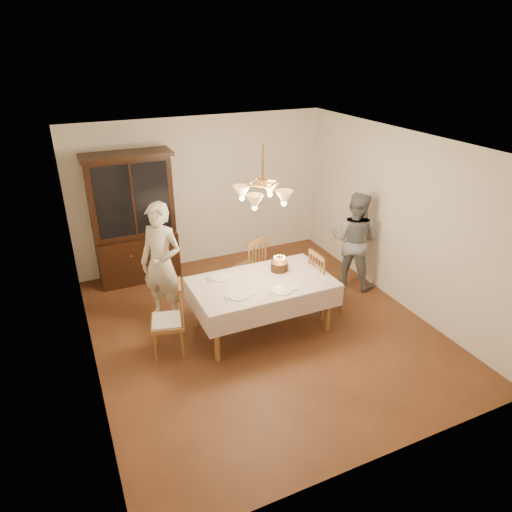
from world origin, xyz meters
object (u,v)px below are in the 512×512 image
dining_table (262,286)px  elderly_woman (162,264)px  birthday_cake (279,267)px  china_hutch (134,221)px  chair_far_side (249,269)px

dining_table → elderly_woman: size_ratio=1.08×
birthday_cake → dining_table: bearing=-154.2°
china_hutch → birthday_cake: 2.64m
dining_table → china_hutch: (-1.26, 2.25, 0.36)m
dining_table → china_hutch: china_hutch is taller
chair_far_side → birthday_cake: bearing=-81.7°
dining_table → birthday_cake: 0.41m
birthday_cake → china_hutch: bearing=127.5°
dining_table → birthday_cake: (0.34, 0.17, 0.15)m
chair_far_side → elderly_woman: bearing=-174.7°
china_hutch → dining_table: bearing=-60.8°
china_hutch → birthday_cake: size_ratio=7.20×
china_hutch → birthday_cake: china_hutch is taller
china_hutch → elderly_woman: (0.10, -1.42, -0.16)m
chair_far_side → china_hutch: bearing=139.1°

